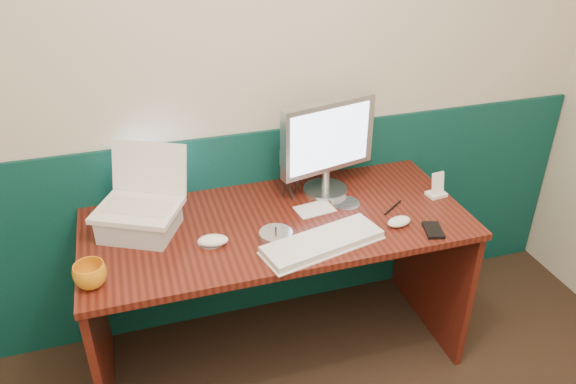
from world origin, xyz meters
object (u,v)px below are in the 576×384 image
object	(u,v)px
desk	(278,291)
monitor	(327,147)
laptop	(134,183)
camcorder	(290,174)
mug	(90,275)
keyboard	(323,243)

from	to	relation	value
desk	monitor	xyz separation A→B (m)	(0.28, 0.17, 0.60)
desk	laptop	world-z (taller)	laptop
laptop	camcorder	size ratio (longest dim) A/B	1.46
mug	camcorder	bearing A→B (deg)	25.02
desk	keyboard	size ratio (longest dim) A/B	3.35
laptop	mug	distance (m)	0.39
mug	laptop	bearing A→B (deg)	57.05
laptop	mug	size ratio (longest dim) A/B	2.75
mug	camcorder	size ratio (longest dim) A/B	0.53
monitor	keyboard	bearing A→B (deg)	-125.08
mug	camcorder	xyz separation A→B (m)	(0.85, 0.40, 0.06)
mug	keyboard	bearing A→B (deg)	-0.86
monitor	mug	world-z (taller)	monitor
desk	mug	distance (m)	0.88
desk	camcorder	bearing A→B (deg)	58.49
keyboard	mug	world-z (taller)	mug
monitor	mug	xyz separation A→B (m)	(-1.02, -0.39, -0.18)
monitor	camcorder	bearing A→B (deg)	162.87
monitor	keyboard	world-z (taller)	monitor
keyboard	laptop	bearing A→B (deg)	141.99
monitor	camcorder	distance (m)	0.20
desk	laptop	xyz separation A→B (m)	(-0.55, 0.08, 0.60)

